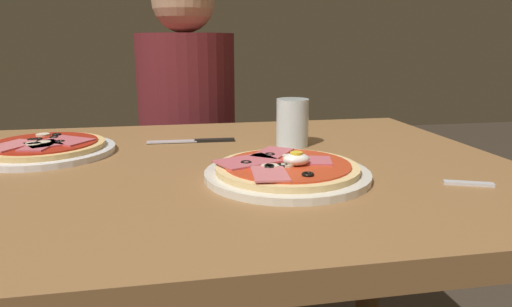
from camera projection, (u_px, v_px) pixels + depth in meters
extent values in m
cube|color=olive|center=(217.00, 174.00, 0.86)|extent=(1.11, 0.85, 0.04)
cylinder|color=brown|center=(18.00, 279.00, 1.21)|extent=(0.07, 0.07, 0.70)
cylinder|color=brown|center=(371.00, 249.00, 1.38)|extent=(0.07, 0.07, 0.70)
cylinder|color=silver|center=(287.00, 174.00, 0.76)|extent=(0.28, 0.28, 0.01)
cylinder|color=#E5C17F|center=(287.00, 168.00, 0.76)|extent=(0.24, 0.24, 0.01)
cylinder|color=red|center=(287.00, 164.00, 0.76)|extent=(0.21, 0.21, 0.00)
torus|color=black|center=(282.00, 165.00, 0.74)|extent=(0.02, 0.02, 0.00)
torus|color=black|center=(269.00, 167.00, 0.73)|extent=(0.02, 0.02, 0.00)
torus|color=black|center=(308.00, 174.00, 0.69)|extent=(0.02, 0.02, 0.00)
torus|color=black|center=(270.00, 155.00, 0.81)|extent=(0.02, 0.02, 0.00)
torus|color=black|center=(300.00, 161.00, 0.76)|extent=(0.02, 0.02, 0.00)
torus|color=black|center=(246.00, 163.00, 0.75)|extent=(0.02, 0.02, 0.00)
cube|color=#C65B66|center=(307.00, 160.00, 0.77)|extent=(0.09, 0.07, 0.00)
cube|color=#C65B66|center=(273.00, 153.00, 0.82)|extent=(0.09, 0.10, 0.00)
cube|color=#C65B66|center=(247.00, 161.00, 0.77)|extent=(0.12, 0.10, 0.00)
cube|color=#D16B70|center=(270.00, 173.00, 0.70)|extent=(0.06, 0.09, 0.00)
cylinder|color=beige|center=(268.00, 166.00, 0.73)|extent=(0.02, 0.02, 0.00)
cylinder|color=beige|center=(272.00, 166.00, 0.73)|extent=(0.02, 0.02, 0.00)
cylinder|color=beige|center=(288.00, 165.00, 0.74)|extent=(0.02, 0.02, 0.00)
cylinder|color=beige|center=(290.00, 157.00, 0.79)|extent=(0.03, 0.03, 0.00)
ellipsoid|color=white|center=(296.00, 159.00, 0.74)|extent=(0.04, 0.03, 0.02)
cylinder|color=yellow|center=(296.00, 153.00, 0.74)|extent=(0.02, 0.02, 0.00)
cylinder|color=white|center=(44.00, 151.00, 0.92)|extent=(0.27, 0.27, 0.01)
cylinder|color=#DBB26B|center=(44.00, 146.00, 0.92)|extent=(0.24, 0.24, 0.01)
cylinder|color=#A82314|center=(43.00, 143.00, 0.92)|extent=(0.21, 0.21, 0.00)
torus|color=black|center=(57.00, 135.00, 0.98)|extent=(0.02, 0.02, 0.00)
torus|color=black|center=(36.00, 144.00, 0.89)|extent=(0.02, 0.02, 0.00)
torus|color=black|center=(32.00, 140.00, 0.93)|extent=(0.02, 0.02, 0.00)
torus|color=black|center=(60.00, 142.00, 0.91)|extent=(0.02, 0.02, 0.00)
torus|color=black|center=(54.00, 138.00, 0.95)|extent=(0.02, 0.02, 0.00)
torus|color=black|center=(38.00, 139.00, 0.93)|extent=(0.02, 0.02, 0.00)
cube|color=#D16B70|center=(11.00, 145.00, 0.88)|extent=(0.10, 0.11, 0.00)
cube|color=#C65B66|center=(43.00, 144.00, 0.89)|extent=(0.08, 0.09, 0.00)
cube|color=#C65B66|center=(39.00, 146.00, 0.88)|extent=(0.06, 0.09, 0.00)
cube|color=#C65B66|center=(66.00, 141.00, 0.92)|extent=(0.12, 0.11, 0.00)
cylinder|color=beige|center=(32.00, 144.00, 0.89)|extent=(0.03, 0.03, 0.00)
cylinder|color=beige|center=(44.00, 143.00, 0.90)|extent=(0.03, 0.03, 0.00)
cylinder|color=beige|center=(34.00, 145.00, 0.89)|extent=(0.03, 0.03, 0.00)
cylinder|color=beige|center=(43.00, 135.00, 0.98)|extent=(0.03, 0.03, 0.00)
cylinder|color=silver|center=(292.00, 123.00, 0.99)|extent=(0.07, 0.07, 0.10)
cylinder|color=silver|center=(292.00, 133.00, 0.99)|extent=(0.06, 0.06, 0.05)
cube|color=silver|center=(469.00, 183.00, 0.73)|extent=(0.07, 0.04, 0.00)
cube|color=silver|center=(172.00, 142.00, 1.02)|extent=(0.11, 0.02, 0.00)
cube|color=black|center=(214.00, 140.00, 1.04)|extent=(0.09, 0.02, 0.01)
cylinder|color=black|center=(192.00, 248.00, 1.66)|extent=(0.29, 0.29, 0.46)
cylinder|color=maroon|center=(187.00, 113.00, 1.54)|extent=(0.32, 0.32, 0.52)
sphere|color=tan|center=(183.00, 1.00, 1.45)|extent=(0.20, 0.20, 0.20)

